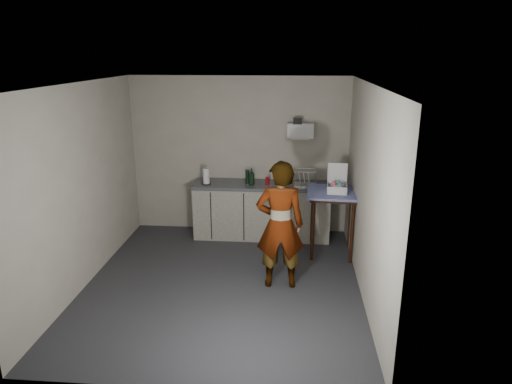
# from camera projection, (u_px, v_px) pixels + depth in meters

# --- Properties ---
(ground) EXTENTS (4.00, 4.00, 0.00)m
(ground) POSITION_uv_depth(u_px,v_px,m) (223.00, 284.00, 6.08)
(ground) COLOR #2A2B30
(ground) RESTS_ON ground
(wall_back) EXTENTS (3.60, 0.02, 2.60)m
(wall_back) POSITION_uv_depth(u_px,v_px,m) (239.00, 156.00, 7.59)
(wall_back) COLOR #B0AB9A
(wall_back) RESTS_ON ground
(wall_right) EXTENTS (0.02, 4.00, 2.60)m
(wall_right) POSITION_uv_depth(u_px,v_px,m) (366.00, 194.00, 5.55)
(wall_right) COLOR #B0AB9A
(wall_right) RESTS_ON ground
(wall_left) EXTENTS (0.02, 4.00, 2.60)m
(wall_left) POSITION_uv_depth(u_px,v_px,m) (82.00, 187.00, 5.83)
(wall_left) COLOR #B0AB9A
(wall_left) RESTS_ON ground
(ceiling) EXTENTS (3.60, 4.00, 0.01)m
(ceiling) POSITION_uv_depth(u_px,v_px,m) (218.00, 84.00, 5.31)
(ceiling) COLOR white
(ceiling) RESTS_ON wall_back
(kitchen_counter) EXTENTS (2.24, 0.62, 0.91)m
(kitchen_counter) POSITION_uv_depth(u_px,v_px,m) (262.00, 212.00, 7.54)
(kitchen_counter) COLOR black
(kitchen_counter) RESTS_ON ground
(wall_shelf) EXTENTS (0.42, 0.18, 0.37)m
(wall_shelf) POSITION_uv_depth(u_px,v_px,m) (300.00, 131.00, 7.31)
(wall_shelf) COLOR white
(wall_shelf) RESTS_ON ground
(side_table) EXTENTS (0.81, 0.81, 0.99)m
(side_table) POSITION_uv_depth(u_px,v_px,m) (333.00, 200.00, 6.75)
(side_table) COLOR black
(side_table) RESTS_ON ground
(standing_man) EXTENTS (0.65, 0.45, 1.69)m
(standing_man) POSITION_uv_depth(u_px,v_px,m) (280.00, 225.00, 5.81)
(standing_man) COLOR #B2A593
(standing_man) RESTS_ON ground
(soap_bottle) EXTENTS (0.12, 0.12, 0.27)m
(soap_bottle) POSITION_uv_depth(u_px,v_px,m) (252.00, 177.00, 7.29)
(soap_bottle) COLOR black
(soap_bottle) RESTS_ON kitchen_counter
(soda_can) EXTENTS (0.07, 0.07, 0.13)m
(soda_can) POSITION_uv_depth(u_px,v_px,m) (267.00, 181.00, 7.33)
(soda_can) COLOR red
(soda_can) RESTS_ON kitchen_counter
(dark_bottle) EXTENTS (0.07, 0.07, 0.23)m
(dark_bottle) POSITION_uv_depth(u_px,v_px,m) (247.00, 177.00, 7.36)
(dark_bottle) COLOR black
(dark_bottle) RESTS_ON kitchen_counter
(paper_towel) EXTENTS (0.15, 0.15, 0.27)m
(paper_towel) POSITION_uv_depth(u_px,v_px,m) (206.00, 177.00, 7.33)
(paper_towel) COLOR black
(paper_towel) RESTS_ON kitchen_counter
(dish_rack) EXTENTS (0.36, 0.27, 0.25)m
(dish_rack) POSITION_uv_depth(u_px,v_px,m) (305.00, 182.00, 7.31)
(dish_rack) COLOR silver
(dish_rack) RESTS_ON kitchen_counter
(bakery_box) EXTENTS (0.31, 0.31, 0.40)m
(bakery_box) POSITION_uv_depth(u_px,v_px,m) (337.00, 186.00, 6.66)
(bakery_box) COLOR white
(bakery_box) RESTS_ON side_table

